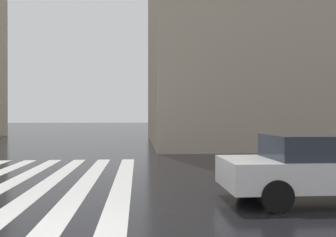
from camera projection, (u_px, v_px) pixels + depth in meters
name	position (u px, v px, depth m)	size (l,w,h in m)	color
car_white	(321.00, 166.00, 7.72)	(1.85, 4.10, 1.41)	silver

